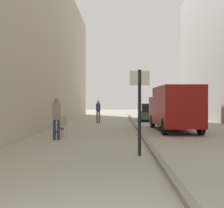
% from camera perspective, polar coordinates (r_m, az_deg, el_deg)
% --- Properties ---
extents(ground_plane, '(80.00, 80.00, 0.00)m').
position_cam_1_polar(ground_plane, '(14.57, -0.52, -5.92)').
color(ground_plane, '#A8A093').
extents(building_facade_left, '(2.72, 40.00, 11.03)m').
position_cam_1_polar(building_facade_left, '(15.93, -19.30, 14.59)').
color(building_facade_left, '#BCB29E').
rests_on(building_facade_left, ground_plane).
extents(kerb_strip, '(0.16, 40.00, 0.12)m').
position_cam_1_polar(kerb_strip, '(14.60, 5.72, -5.67)').
color(kerb_strip, gray).
rests_on(kerb_strip, ground_plane).
extents(pedestrian_main_foreground, '(0.33, 0.24, 1.71)m').
position_cam_1_polar(pedestrian_main_foreground, '(20.75, -2.87, -1.24)').
color(pedestrian_main_foreground, brown).
rests_on(pedestrian_main_foreground, ground_plane).
extents(pedestrian_mid_block, '(0.36, 0.24, 1.81)m').
position_cam_1_polar(pedestrian_mid_block, '(11.97, -11.40, -2.31)').
color(pedestrian_mid_block, '#2D3851').
rests_on(pedestrian_mid_block, ground_plane).
extents(delivery_van, '(2.15, 5.45, 2.43)m').
position_cam_1_polar(delivery_van, '(15.68, 12.67, -0.70)').
color(delivery_van, maroon).
rests_on(delivery_van, ground_plane).
extents(parked_car, '(1.99, 4.28, 1.45)m').
position_cam_1_polar(parked_car, '(23.71, 7.87, -1.69)').
color(parked_car, '#335138').
rests_on(parked_car, ground_plane).
extents(street_sign_post, '(0.60, 0.10, 2.60)m').
position_cam_1_polar(street_sign_post, '(8.37, 5.72, -0.14)').
color(street_sign_post, black).
rests_on(street_sign_post, ground_plane).
extents(bicycle_leaning, '(0.20, 1.77, 0.98)m').
position_cam_1_polar(bicycle_leaning, '(15.30, -10.76, -4.18)').
color(bicycle_leaning, black).
rests_on(bicycle_leaning, ground_plane).
extents(cafe_chair_near_window, '(0.55, 0.55, 0.94)m').
position_cam_1_polar(cafe_chair_near_window, '(13.02, -10.36, -4.29)').
color(cafe_chair_near_window, '#B7B2A8').
rests_on(cafe_chair_near_window, ground_plane).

